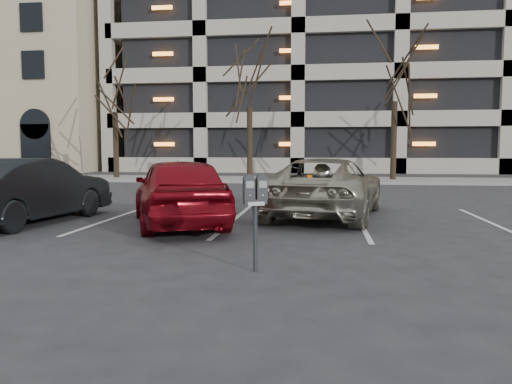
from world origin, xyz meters
name	(u,v)px	position (x,y,z in m)	size (l,w,h in m)	color
ground	(290,240)	(0.00, 0.00, 0.00)	(140.00, 140.00, 0.00)	#28282B
sidewalk	(310,180)	(0.00, 16.00, 0.06)	(80.00, 4.00, 0.12)	gray
stall_lines	(234,219)	(-1.40, 2.30, 0.01)	(16.90, 5.20, 0.00)	silver
parking_garage	(466,53)	(12.00, 33.84, 9.26)	(52.00, 20.00, 19.00)	black
tree_a	(114,71)	(-10.00, 16.00, 5.57)	(3.39, 3.39, 7.71)	black
tree_b	(250,63)	(-3.00, 16.00, 5.82)	(3.54, 3.54, 8.05)	black
tree_c	(396,51)	(4.00, 16.00, 6.19)	(3.77, 3.77, 8.56)	black
parking_meter	(255,199)	(-0.30, -2.36, 0.96)	(0.34, 0.24, 1.25)	black
suv_silver	(325,187)	(0.65, 3.15, 0.69)	(3.16, 5.31, 1.39)	#AAA590
car_red	(179,191)	(-2.39, 1.33, 0.73)	(1.72, 4.27, 1.46)	maroon
car_dark	(29,191)	(-5.73, 1.28, 0.70)	(1.49, 4.27, 1.41)	black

